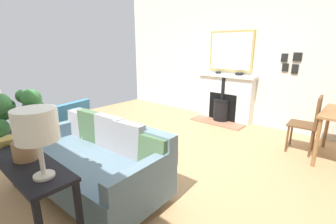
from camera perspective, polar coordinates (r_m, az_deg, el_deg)
The scene contains 15 objects.
ground_plane at distance 3.55m, azimuth -3.95°, elevation -11.39°, with size 5.27×6.39×0.01m, color tan.
wall_left at distance 5.35m, azimuth 16.62°, elevation 13.35°, with size 0.12×6.39×2.89m, color silver.
fireplace at distance 5.32m, azimuth 13.64°, elevation 2.82°, with size 0.65×1.30×1.03m.
mirror_over_mantel at distance 5.32m, azimuth 15.10°, elevation 14.13°, with size 0.04×0.99×0.84m.
mantel_bowl_near at distance 5.37m, azimuth 12.14°, elevation 9.44°, with size 0.12×0.12×0.04m.
mantel_bowl_far at distance 5.15m, azimuth 16.94°, elevation 8.92°, with size 0.15×0.15×0.05m.
sofa at distance 2.84m, azimuth -17.21°, elevation -11.22°, with size 0.97×1.80×0.84m.
ottoman at distance 3.45m, azimuth -6.85°, elevation -7.84°, with size 0.59×0.73×0.39m.
armchair_accent at distance 4.21m, azimuth -23.25°, elevation -1.81°, with size 0.77×0.69×0.76m.
console_table at distance 2.46m, azimuth -33.00°, elevation -10.22°, with size 0.32×1.62×0.74m.
table_lamp_far_end at distance 1.75m, azimuth -29.50°, elevation -3.16°, with size 0.27×0.27×0.49m.
potted_plant at distance 2.09m, azimuth -32.52°, elevation -1.05°, with size 0.41×0.48×0.57m.
book_stack at distance 2.65m, azimuth -34.91°, elevation -5.80°, with size 0.27×0.21×0.05m.
dining_chair_near_fireplace at distance 4.14m, azimuth 31.39°, elevation -1.76°, with size 0.42×0.42×0.91m.
photo_gallery_row at distance 4.93m, azimuth 27.88°, elevation 10.64°, with size 0.02×0.35×0.38m.
Camera 1 is at (2.22, 2.24, 1.62)m, focal length 24.94 mm.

